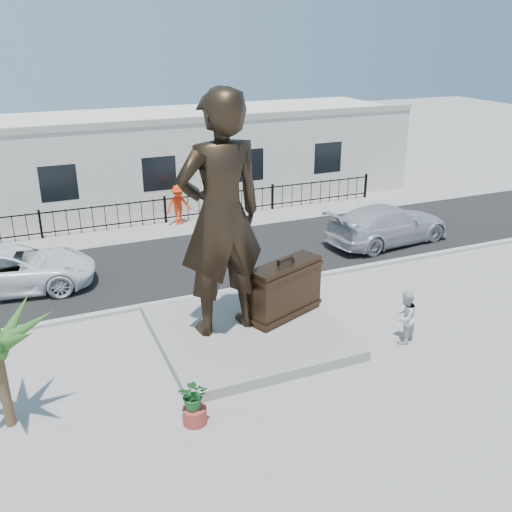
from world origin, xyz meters
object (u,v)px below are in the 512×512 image
(statue, at_px, (221,216))
(suitcase, at_px, (285,290))
(tourist, at_px, (405,317))
(car_white, at_px, (12,269))

(statue, distance_m, suitcase, 3.26)
(statue, relative_size, suitcase, 2.81)
(tourist, xyz_separation_m, car_white, (-10.29, 8.26, -0.02))
(tourist, height_order, car_white, tourist)
(suitcase, xyz_separation_m, car_white, (-7.59, 5.93, -0.38))
(suitcase, bearing_deg, car_white, 120.36)
(statue, bearing_deg, car_white, -51.58)
(tourist, distance_m, car_white, 13.20)
(statue, xyz_separation_m, tourist, (4.70, -2.33, -2.94))
(statue, distance_m, car_white, 8.67)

